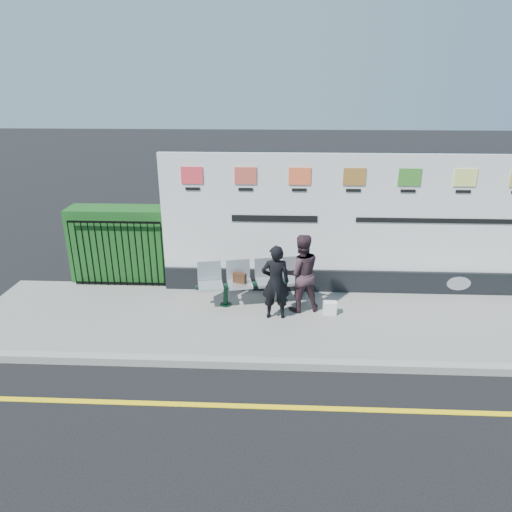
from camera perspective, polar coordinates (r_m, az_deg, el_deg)
The scene contains 12 objects.
ground at distance 7.14m, azimuth 11.18°, elevation -18.30°, with size 80.00×80.00×0.00m, color black.
pavement at distance 9.16m, azimuth 9.05°, elevation -8.06°, with size 14.00×3.00×0.12m, color gray.
kerb at distance 7.89m, azimuth 10.20°, elevation -13.31°, with size 14.00×0.18×0.14m, color gray.
yellow_line at distance 7.14m, azimuth 11.18°, elevation -18.28°, with size 14.00×0.10×0.01m, color yellow.
billboard at distance 9.92m, azimuth 11.57°, elevation 2.68°, with size 8.00×0.30×3.00m.
hedge at distance 10.94m, azimuth -16.26°, elevation 1.51°, with size 2.35×0.70×1.70m, color #174B18.
railing at distance 10.57m, azimuth -16.96°, elevation 0.28°, with size 2.05×0.06×1.54m, color black, non-canonical shape.
bench at distance 9.51m, azimuth -0.23°, elevation -4.55°, with size 2.29×0.59×0.49m, color #B8BDC2, non-canonical shape.
woman_left at distance 8.76m, azimuth 2.44°, elevation -3.28°, with size 0.55×0.36×1.50m, color black.
woman_right at distance 9.07m, azimuth 5.61°, elevation -2.12°, with size 0.78×0.61×1.61m, color #3A262D.
handbag_brown at distance 9.33m, azimuth -2.06°, elevation -2.74°, with size 0.26×0.11×0.21m, color #321B0E.
carrier_bag_white at distance 9.25m, azimuth 9.20°, elevation -6.42°, with size 0.26×0.16×0.26m, color silver.
Camera 1 is at (-1.07, -5.45, 4.50)m, focal length 32.00 mm.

